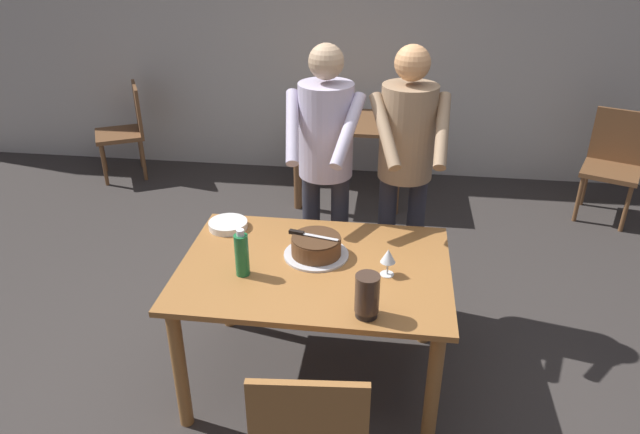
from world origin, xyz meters
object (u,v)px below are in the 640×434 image
plate_stack (228,225)px  main_dining_table (315,284)px  person_standing_beside (406,157)px  hurricane_lamp (367,296)px  background_table (350,138)px  water_bottle (242,254)px  background_chair_0 (614,161)px  person_cutting_cake (325,155)px  cake_knife (303,234)px  cake_on_platter (316,247)px  wine_glass_near (388,257)px  background_chair_1 (127,128)px

plate_stack → main_dining_table: bearing=-31.3°
person_standing_beside → hurricane_lamp: bearing=-97.7°
background_table → person_standing_beside: bearing=-74.4°
plate_stack → water_bottle: water_bottle is taller
background_table → background_chair_0: bearing=-1.1°
water_bottle → person_standing_beside: 1.18m
background_chair_0 → person_cutting_cake: bearing=-143.6°
person_cutting_cake → cake_knife: bearing=-94.1°
main_dining_table → background_chair_0: 3.22m
cake_on_platter → person_standing_beside: person_standing_beside is taller
person_standing_beside → background_chair_0: size_ratio=1.91×
water_bottle → person_standing_beside: person_standing_beside is taller
wine_glass_near → background_table: bearing=99.2°
water_bottle → wine_glass_near: bearing=7.2°
hurricane_lamp → background_table: bearing=96.4°
background_chair_0 → person_standing_beside: bearing=-137.4°
hurricane_lamp → person_standing_beside: (0.15, 1.11, 0.22)m
wine_glass_near → background_chair_1: bearing=134.0°
background_table → water_bottle: bearing=-97.1°
hurricane_lamp → background_chair_0: 3.36m
person_cutting_cake → background_chair_0: (2.23, 1.65, -0.58)m
hurricane_lamp → person_cutting_cake: 1.15m
background_chair_1 → main_dining_table: bearing=-49.9°
cake_on_platter → person_standing_beside: (0.44, 0.63, 0.27)m
cake_on_platter → hurricane_lamp: 0.56m
cake_knife → background_table: 2.30m
cake_knife → person_standing_beside: (0.51, 0.62, 0.21)m
cake_on_platter → background_chair_0: (2.21, 2.25, -0.31)m
wine_glass_near → background_chair_0: size_ratio=0.16×
person_standing_beside → background_chair_0: bearing=42.6°
cake_on_platter → cake_knife: bearing=166.7°
background_table → background_chair_1: size_ratio=1.11×
hurricane_lamp → background_chair_1: (-2.51, 3.02, -0.37)m
cake_on_platter → person_cutting_cake: bearing=92.7°
cake_knife → background_chair_0: (2.28, 2.24, -0.37)m
main_dining_table → plate_stack: bearing=148.7°
cake_on_platter → background_table: 2.31m
cake_knife → hurricane_lamp: hurricane_lamp is taller
wine_glass_near → main_dining_table: bearing=174.2°
wine_glass_near → person_standing_beside: 0.80m
cake_on_platter → water_bottle: water_bottle is taller
hurricane_lamp → plate_stack: bearing=139.3°
cake_on_platter → background_chair_1: background_chair_1 is taller
water_bottle → background_chair_0: 3.57m
background_chair_1 → wine_glass_near: bearing=-46.0°
hurricane_lamp → cake_on_platter: bearing=121.3°
hurricane_lamp → person_standing_beside: bearing=82.3°
hurricane_lamp → background_chair_0: hurricane_lamp is taller
person_cutting_cake → background_chair_1: bearing=138.4°
person_standing_beside → background_chair_1: (-2.66, 1.91, -0.58)m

